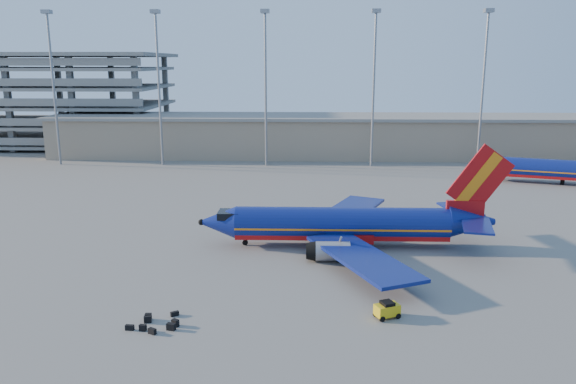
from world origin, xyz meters
The scene contains 8 objects.
ground centered at (0.00, 0.00, 0.00)m, with size 220.00×220.00×0.00m, color slate.
terminal_building centered at (10.00, 58.00, 4.32)m, with size 122.00×16.00×8.50m.
parking_garage centered at (-62.00, 74.05, 11.73)m, with size 62.00×32.00×21.40m.
light_mast_row centered at (5.00, 46.00, 17.55)m, with size 101.60×1.60×28.65m.
aircraft_main centered at (7.21, -2.06, 2.39)m, with size 32.94×31.74×11.17m.
aircraft_second centered at (44.91, 30.21, 2.41)m, with size 30.02×15.65×10.49m.
baggage_tug centered at (8.93, -19.39, 0.70)m, with size 2.16×1.78×1.34m.
luggage_pile centered at (-8.49, -21.39, 0.24)m, with size 3.87×3.56×0.54m.
Camera 1 is at (2.59, -59.70, 19.28)m, focal length 35.00 mm.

